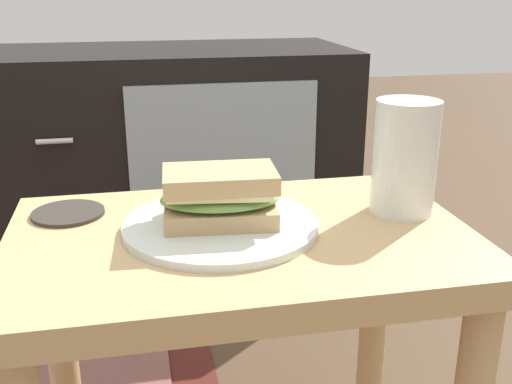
# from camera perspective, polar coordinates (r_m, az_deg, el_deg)

# --- Properties ---
(side_table) EXTENTS (0.56, 0.36, 0.46)m
(side_table) POSITION_cam_1_polar(r_m,az_deg,el_deg) (0.78, -1.36, -9.92)
(side_table) COLOR tan
(side_table) RESTS_ON ground
(tv_cabinet) EXTENTS (0.96, 0.46, 0.58)m
(tv_cabinet) POSITION_cam_1_polar(r_m,az_deg,el_deg) (1.68, -8.16, 3.28)
(tv_cabinet) COLOR black
(tv_cabinet) RESTS_ON ground
(plate) EXTENTS (0.24, 0.24, 0.01)m
(plate) POSITION_cam_1_polar(r_m,az_deg,el_deg) (0.74, -3.33, -3.16)
(plate) COLOR silver
(plate) RESTS_ON side_table
(sandwich_front) EXTENTS (0.15, 0.10, 0.07)m
(sandwich_front) POSITION_cam_1_polar(r_m,az_deg,el_deg) (0.73, -3.39, -0.42)
(sandwich_front) COLOR tan
(sandwich_front) RESTS_ON plate
(beer_glass) EXTENTS (0.08, 0.08, 0.15)m
(beer_glass) POSITION_cam_1_polar(r_m,az_deg,el_deg) (0.80, 13.75, 2.88)
(beer_glass) COLOR silver
(beer_glass) RESTS_ON side_table
(coaster) EXTENTS (0.09, 0.09, 0.01)m
(coaster) POSITION_cam_1_polar(r_m,az_deg,el_deg) (0.83, -17.19, -1.90)
(coaster) COLOR #332D28
(coaster) RESTS_ON side_table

